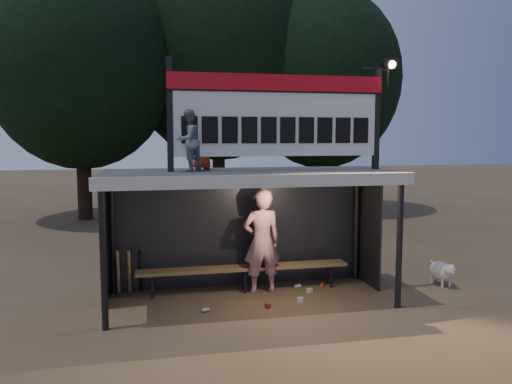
% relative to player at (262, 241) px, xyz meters
% --- Properties ---
extents(ground, '(80.00, 80.00, 0.00)m').
position_rel_player_xyz_m(ground, '(-0.31, -0.40, -0.97)').
color(ground, brown).
rests_on(ground, ground).
extents(player, '(0.74, 0.51, 1.95)m').
position_rel_player_xyz_m(player, '(0.00, 0.00, 0.00)').
color(player, white).
rests_on(player, ground).
extents(child_a, '(0.64, 0.64, 1.04)m').
position_rel_player_xyz_m(child_a, '(-1.37, -0.43, 1.87)').
color(child_a, gray).
rests_on(child_a, dugout_shelter).
extents(child_b, '(0.51, 0.43, 0.88)m').
position_rel_player_xyz_m(child_b, '(-1.10, -0.08, 1.79)').
color(child_b, maroon).
rests_on(child_b, dugout_shelter).
extents(dugout_shelter, '(5.10, 2.08, 2.32)m').
position_rel_player_xyz_m(dugout_shelter, '(-0.31, -0.16, 0.87)').
color(dugout_shelter, '#3D3D40').
rests_on(dugout_shelter, ground).
extents(scoreboard_assembly, '(4.10, 0.27, 1.99)m').
position_rel_player_xyz_m(scoreboard_assembly, '(0.25, -0.41, 2.35)').
color(scoreboard_assembly, black).
rests_on(scoreboard_assembly, dugout_shelter).
extents(bench, '(4.00, 0.35, 0.48)m').
position_rel_player_xyz_m(bench, '(-0.31, 0.15, -0.54)').
color(bench, olive).
rests_on(bench, ground).
extents(tree_left, '(6.46, 6.46, 9.27)m').
position_rel_player_xyz_m(tree_left, '(-4.31, 9.60, 4.54)').
color(tree_left, black).
rests_on(tree_left, ground).
extents(tree_mid, '(7.22, 7.22, 10.36)m').
position_rel_player_xyz_m(tree_mid, '(0.69, 11.10, 5.19)').
color(tree_mid, '#312215').
rests_on(tree_mid, ground).
extents(tree_right, '(6.08, 6.08, 8.72)m').
position_rel_player_xyz_m(tree_right, '(4.69, 10.10, 4.22)').
color(tree_right, '#2E2114').
rests_on(tree_right, ground).
extents(dog, '(0.36, 0.81, 0.49)m').
position_rel_player_xyz_m(dog, '(3.58, -0.27, -0.69)').
color(dog, white).
rests_on(dog, ground).
extents(bats, '(0.47, 0.33, 0.84)m').
position_rel_player_xyz_m(bats, '(-2.43, 0.42, -0.54)').
color(bats, '#A07B4A').
rests_on(bats, ground).
extents(litter, '(2.49, 1.10, 0.08)m').
position_rel_player_xyz_m(litter, '(0.36, -0.40, -0.94)').
color(litter, '#A61F1C').
rests_on(litter, ground).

